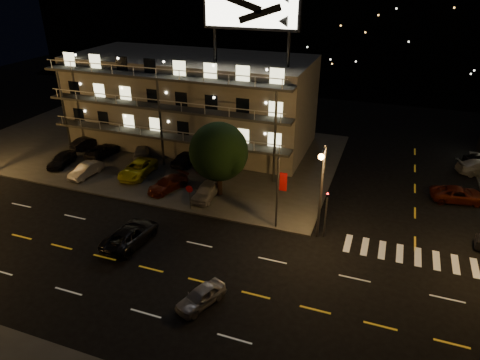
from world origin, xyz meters
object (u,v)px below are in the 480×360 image
(lot_car_4, at_px, (206,191))
(road_car_east, at_px, (201,296))
(road_car_west, at_px, (131,235))
(lot_car_7, at_px, (142,151))
(tree, at_px, (218,153))
(lot_car_2, at_px, (138,169))

(lot_car_4, bearing_deg, road_car_east, -68.70)
(road_car_west, bearing_deg, lot_car_7, -57.10)
(tree, distance_m, road_car_east, 15.24)
(lot_car_7, bearing_deg, lot_car_4, 125.09)
(lot_car_4, xyz_separation_m, lot_car_7, (-10.96, 6.54, -0.10))
(tree, height_order, lot_car_7, tree)
(lot_car_7, distance_m, road_car_west, 17.22)
(road_car_west, bearing_deg, road_car_east, 155.69)
(tree, xyz_separation_m, lot_car_4, (-0.85, -1.08, -3.51))
(road_car_west, bearing_deg, lot_car_2, -56.23)
(lot_car_2, xyz_separation_m, lot_car_4, (8.67, -1.97, -0.00))
(lot_car_7, height_order, road_car_east, lot_car_7)
(lot_car_2, distance_m, lot_car_7, 5.11)
(lot_car_7, relative_size, road_car_east, 1.17)
(lot_car_7, bearing_deg, road_car_west, 94.63)
(tree, distance_m, lot_car_7, 13.50)
(tree, bearing_deg, lot_car_4, -128.17)
(tree, relative_size, lot_car_4, 1.68)
(road_car_east, bearing_deg, lot_car_2, 155.46)
(lot_car_2, relative_size, road_car_east, 1.44)
(lot_car_2, bearing_deg, lot_car_7, 113.61)
(lot_car_4, distance_m, road_car_west, 8.97)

